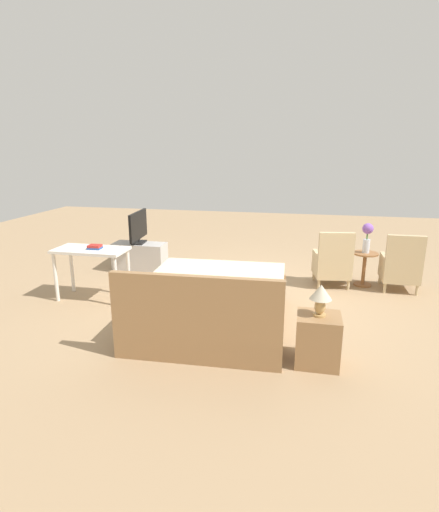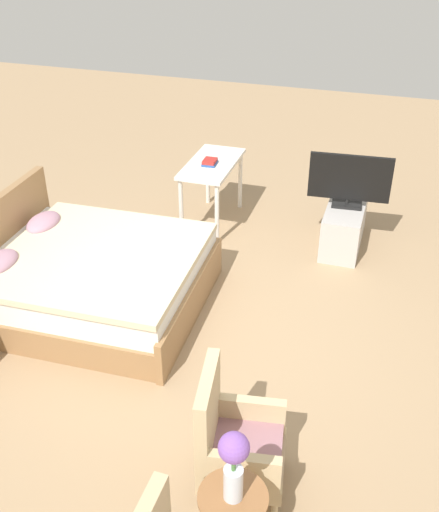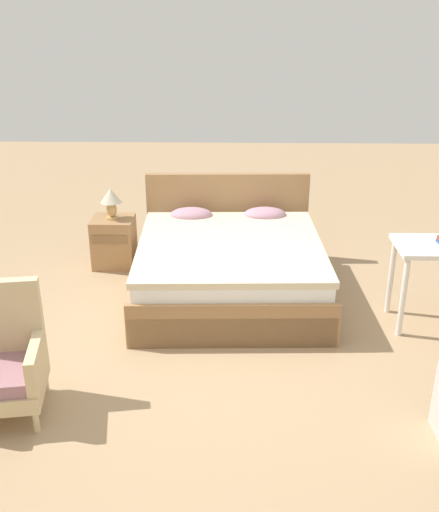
{
  "view_description": "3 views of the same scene",
  "coord_description": "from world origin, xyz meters",
  "px_view_note": "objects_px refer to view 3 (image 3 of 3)",
  "views": [
    {
      "loc": [
        -0.88,
        5.68,
        2.17
      ],
      "look_at": [
        0.25,
        0.29,
        0.67
      ],
      "focal_mm": 28.0,
      "sensor_mm": 36.0,
      "label": 1
    },
    {
      "loc": [
        -3.95,
        -1.39,
        3.42
      ],
      "look_at": [
        0.4,
        -0.02,
        0.61
      ],
      "focal_mm": 42.0,
      "sensor_mm": 36.0,
      "label": 2
    },
    {
      "loc": [
        0.17,
        -4.14,
        2.66
      ],
      "look_at": [
        0.07,
        0.3,
        0.77
      ],
      "focal_mm": 42.0,
      "sensor_mm": 36.0,
      "label": 3
    }
  ],
  "objects_px": {
    "armchair_by_window_right": "(3,363)",
    "table_lamp": "(111,199)",
    "bed": "(230,265)",
    "nightstand": "(114,242)"
  },
  "relations": [
    {
      "from": "bed",
      "to": "armchair_by_window_right",
      "type": "height_order",
      "value": "bed"
    },
    {
      "from": "bed",
      "to": "nightstand",
      "type": "distance_m",
      "value": 1.41
    },
    {
      "from": "bed",
      "to": "table_lamp",
      "type": "height_order",
      "value": "bed"
    },
    {
      "from": "armchair_by_window_right",
      "to": "table_lamp",
      "type": "distance_m",
      "value": 2.57
    },
    {
      "from": "nightstand",
      "to": "bed",
      "type": "bearing_deg",
      "value": -27.33
    },
    {
      "from": "armchair_by_window_right",
      "to": "nightstand",
      "type": "distance_m",
      "value": 2.54
    },
    {
      "from": "bed",
      "to": "table_lamp",
      "type": "distance_m",
      "value": 1.48
    },
    {
      "from": "armchair_by_window_right",
      "to": "nightstand",
      "type": "xyz_separation_m",
      "value": [
        0.29,
        2.52,
        -0.11
      ]
    },
    {
      "from": "bed",
      "to": "armchair_by_window_right",
      "type": "distance_m",
      "value": 2.43
    },
    {
      "from": "nightstand",
      "to": "table_lamp",
      "type": "height_order",
      "value": "table_lamp"
    }
  ]
}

